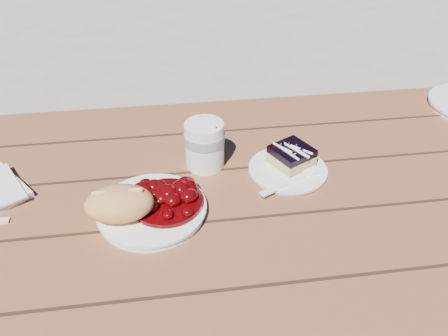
{
  "coord_description": "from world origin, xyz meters",
  "views": [
    {
      "loc": [
        -0.21,
        -0.68,
        1.32
      ],
      "look_at": [
        -0.12,
        0.01,
        0.81
      ],
      "focal_mm": 35.0,
      "sensor_mm": 36.0,
      "label": 1
    }
  ],
  "objects": [
    {
      "name": "coffee_cup",
      "position": [
        -0.15,
        0.1,
        0.8
      ],
      "size": [
        0.08,
        0.08,
        0.11
      ],
      "primitive_type": "cylinder",
      "color": "white",
      "rests_on": "picnic_table"
    },
    {
      "name": "goulash_stew",
      "position": [
        -0.23,
        -0.04,
        0.79
      ],
      "size": [
        0.14,
        0.14,
        0.04
      ],
      "primitive_type": null,
      "color": "#4C0204",
      "rests_on": "main_plate"
    },
    {
      "name": "picnic_table",
      "position": [
        0.0,
        -0.0,
        0.59
      ],
      "size": [
        2.0,
        1.55,
        0.75
      ],
      "color": "brown",
      "rests_on": "ground"
    },
    {
      "name": "blueberry_cake",
      "position": [
        0.04,
        0.07,
        0.78
      ],
      "size": [
        0.1,
        0.1,
        0.05
      ],
      "rotation": [
        0.0,
        0.0,
        0.48
      ],
      "color": "tan",
      "rests_on": "dessert_plate"
    },
    {
      "name": "bread_roll",
      "position": [
        -0.32,
        -0.06,
        0.8
      ],
      "size": [
        0.13,
        0.08,
        0.07
      ],
      "primitive_type": "ellipsoid",
      "rotation": [
        0.0,
        0.0,
        -0.0
      ],
      "color": "#DD9A55",
      "rests_on": "main_plate"
    },
    {
      "name": "dessert_plate",
      "position": [
        0.03,
        0.05,
        0.76
      ],
      "size": [
        0.16,
        0.16,
        0.01
      ],
      "primitive_type": "cylinder",
      "color": "white",
      "rests_on": "picnic_table"
    },
    {
      "name": "fork_dessert",
      "position": [
        0.01,
        -0.0,
        0.76
      ],
      "size": [
        0.15,
        0.09,
        0.0
      ],
      "primitive_type": null,
      "rotation": [
        0.0,
        0.0,
        -1.12
      ],
      "color": "white",
      "rests_on": "dessert_plate"
    },
    {
      "name": "main_plate",
      "position": [
        -0.26,
        -0.04,
        0.76
      ],
      "size": [
        0.2,
        0.2,
        0.02
      ],
      "primitive_type": "cylinder",
      "color": "white",
      "rests_on": "picnic_table"
    }
  ]
}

